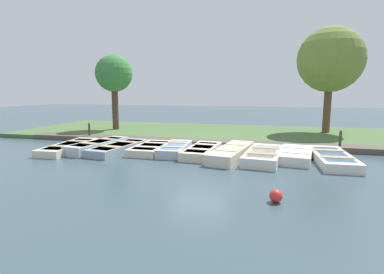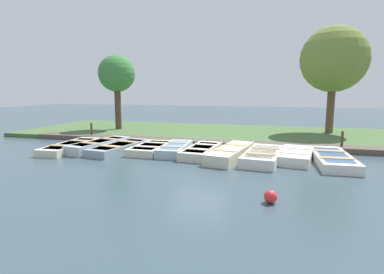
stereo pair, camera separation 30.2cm
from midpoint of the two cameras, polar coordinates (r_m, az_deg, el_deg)
ground_plane at (r=13.23m, az=2.16°, el=-2.68°), size 80.00×80.00×0.00m
shore_bank at (r=18.04m, az=5.91°, el=0.70°), size 8.00×24.00×0.22m
dock_walkway at (r=14.62m, az=3.53°, el=-1.11°), size 1.04×19.15×0.24m
rowboat_0 at (r=14.51m, az=-21.50°, el=-1.64°), size 3.59×1.34×0.33m
rowboat_1 at (r=14.05m, az=-16.64°, el=-1.49°), size 3.37×1.54×0.43m
rowboat_2 at (r=13.54m, az=-12.96°, el=-1.91°), size 3.47×1.54×0.34m
rowboat_3 at (r=13.14m, az=-7.08°, el=-2.10°), size 2.66×1.25×0.33m
rowboat_4 at (r=12.81m, az=-2.58°, el=-2.21°), size 2.81×1.18×0.38m
rowboat_5 at (r=12.36m, az=2.54°, el=-2.64°), size 2.95×1.22×0.37m
rowboat_6 at (r=11.94m, az=8.16°, el=-2.94°), size 3.62×1.56×0.44m
rowboat_7 at (r=11.74m, az=14.10°, el=-3.44°), size 3.27×1.55×0.39m
rowboat_8 at (r=12.22m, az=19.74°, el=-3.26°), size 2.89×1.59×0.38m
rowboat_9 at (r=12.18m, az=25.81°, el=-3.72°), size 3.46×1.35×0.36m
mooring_post_near at (r=17.15m, az=-18.10°, el=1.10°), size 0.11×0.11×0.93m
mooring_post_far at (r=14.57m, az=27.19°, el=-0.73°), size 0.11×0.11×0.93m
buoy at (r=7.46m, az=15.87°, el=-10.88°), size 0.31×0.31×0.31m
park_tree_far_left at (r=19.60m, az=-13.70°, el=11.44°), size 2.27×2.27×4.85m
park_tree_left at (r=19.15m, az=25.82°, el=13.10°), size 3.67×3.67×6.22m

